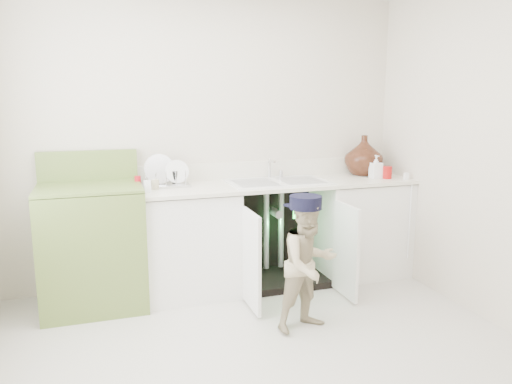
# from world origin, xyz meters

# --- Properties ---
(ground) EXTENTS (3.50, 3.50, 0.00)m
(ground) POSITION_xyz_m (0.00, 0.00, 0.00)
(ground) COLOR #BCB4A5
(ground) RESTS_ON ground
(room_shell) EXTENTS (6.00, 5.50, 1.26)m
(room_shell) POSITION_xyz_m (0.00, 0.00, 1.25)
(room_shell) COLOR beige
(room_shell) RESTS_ON ground
(counter_run) EXTENTS (2.44, 1.02, 1.27)m
(counter_run) POSITION_xyz_m (0.59, 1.21, 0.48)
(counter_run) COLOR white
(counter_run) RESTS_ON ground
(avocado_stove) EXTENTS (0.77, 0.65, 1.20)m
(avocado_stove) POSITION_xyz_m (-0.99, 1.18, 0.49)
(avocado_stove) COLOR olive
(avocado_stove) RESTS_ON ground
(repair_worker) EXTENTS (0.53, 0.81, 0.96)m
(repair_worker) POSITION_xyz_m (0.44, 0.29, 0.49)
(repair_worker) COLOR tan
(repair_worker) RESTS_ON ground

